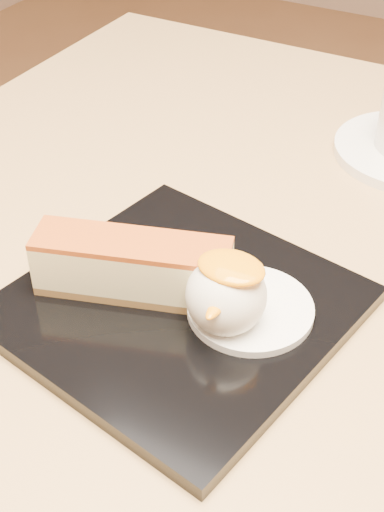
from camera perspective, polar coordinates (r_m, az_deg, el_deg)
The scene contains 7 objects.
table at distance 0.69m, azimuth 5.76°, elevation -9.98°, with size 0.80×0.80×0.72m.
dessert_plate at distance 0.52m, azimuth -1.07°, elevation -4.13°, with size 0.22×0.22×0.01m, color black.
cheesecake at distance 0.51m, azimuth -4.79°, elevation -0.81°, with size 0.15×0.08×0.05m.
cream_smear at distance 0.51m, azimuth 4.69°, elevation -4.23°, with size 0.09×0.09×0.01m, color white.
ice_cream_scoop at distance 0.48m, azimuth 2.74°, elevation -3.17°, with size 0.06×0.06×0.06m, color white.
mango_sauce at distance 0.47m, azimuth 3.16°, elevation -0.91°, with size 0.05×0.04×0.01m, color orange.
mint_sprig at distance 0.53m, azimuth 3.01°, elevation -1.24°, with size 0.04×0.03×0.00m.
Camera 1 is at (0.16, -0.43, 1.08)m, focal length 50.00 mm.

